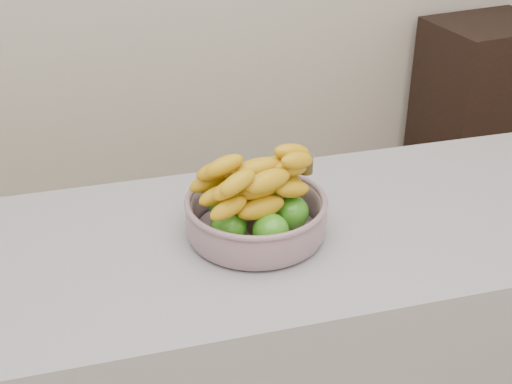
% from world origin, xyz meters
% --- Properties ---
extents(cabinet, '(0.53, 0.45, 0.87)m').
position_xyz_m(cabinet, '(1.43, 1.78, 0.43)').
color(cabinet, black).
rests_on(cabinet, ground).
extents(fruit_bowl, '(0.29, 0.29, 0.17)m').
position_xyz_m(fruit_bowl, '(0.05, 0.44, 0.96)').
color(fruit_bowl, '#929FAF').
rests_on(fruit_bowl, counter).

